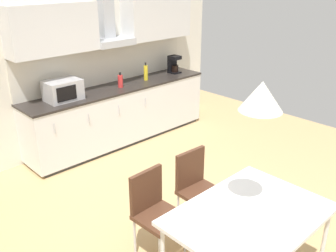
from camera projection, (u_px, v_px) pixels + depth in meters
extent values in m
cube|color=tan|center=(190.00, 237.00, 3.92)|extent=(7.98, 8.22, 0.02)
cube|color=silver|center=(47.00, 60.00, 5.24)|extent=(6.38, 0.10, 2.83)
cube|color=#333333|center=(122.00, 138.00, 6.13)|extent=(2.97, 0.57, 0.05)
cube|color=silver|center=(120.00, 113.00, 5.97)|extent=(3.10, 0.62, 0.83)
cube|color=#282321|center=(119.00, 87.00, 5.80)|extent=(3.12, 0.64, 0.03)
cube|color=silver|center=(55.00, 129.00, 4.85)|extent=(0.01, 0.01, 0.14)
cube|color=silver|center=(89.00, 119.00, 5.18)|extent=(0.01, 0.01, 0.14)
cube|color=silver|center=(119.00, 110.00, 5.51)|extent=(0.01, 0.01, 0.14)
cube|color=silver|center=(146.00, 102.00, 5.84)|extent=(0.01, 0.01, 0.14)
cube|color=silver|center=(107.00, 64.00, 5.88)|extent=(3.10, 0.02, 0.59)
cube|color=silver|center=(52.00, 29.00, 4.93)|extent=(1.24, 0.34, 0.66)
cube|color=silver|center=(157.00, 18.00, 6.12)|extent=(1.24, 0.34, 0.66)
cube|color=#B7BABF|center=(112.00, 42.00, 5.62)|extent=(0.62, 0.40, 0.10)
cube|color=#B7BABF|center=(107.00, 20.00, 5.57)|extent=(0.20, 0.16, 0.61)
cube|color=#ADADB2|center=(63.00, 90.00, 5.14)|extent=(0.48, 0.34, 0.28)
cube|color=black|center=(67.00, 94.00, 4.99)|extent=(0.29, 0.01, 0.20)
cube|color=black|center=(174.00, 72.00, 6.56)|extent=(0.18, 0.18, 0.02)
cylinder|color=black|center=(175.00, 68.00, 6.53)|extent=(0.12, 0.12, 0.12)
cube|color=black|center=(172.00, 64.00, 6.55)|extent=(0.16, 0.08, 0.30)
cube|color=black|center=(175.00, 58.00, 6.45)|extent=(0.18, 0.16, 0.06)
cylinder|color=red|center=(120.00, 81.00, 5.72)|extent=(0.08, 0.08, 0.19)
cylinder|color=black|center=(120.00, 74.00, 5.67)|extent=(0.03, 0.03, 0.04)
cylinder|color=yellow|center=(146.00, 73.00, 6.09)|extent=(0.07, 0.07, 0.24)
cylinder|color=black|center=(146.00, 64.00, 6.03)|extent=(0.03, 0.03, 0.05)
cube|color=white|center=(250.00, 215.00, 3.04)|extent=(1.31, 0.93, 0.04)
cylinder|color=silver|center=(324.00, 242.00, 3.29)|extent=(0.04, 0.04, 0.72)
cylinder|color=silver|center=(247.00, 204.00, 3.83)|extent=(0.04, 0.04, 0.72)
cube|color=#4C2D1E|center=(202.00, 193.00, 3.85)|extent=(0.42, 0.42, 0.04)
cube|color=#4C2D1E|center=(190.00, 168.00, 3.89)|extent=(0.38, 0.06, 0.40)
cylinder|color=silver|center=(224.00, 213.00, 3.92)|extent=(0.02, 0.02, 0.43)
cylinder|color=silver|center=(201.00, 227.00, 3.72)|extent=(0.02, 0.02, 0.43)
cylinder|color=silver|center=(201.00, 199.00, 4.16)|extent=(0.02, 0.02, 0.43)
cylinder|color=silver|center=(178.00, 211.00, 3.95)|extent=(0.02, 0.02, 0.43)
cube|color=#4C2D1E|center=(160.00, 217.00, 3.47)|extent=(0.41, 0.41, 0.04)
cube|color=#4C2D1E|center=(146.00, 190.00, 3.51)|extent=(0.38, 0.05, 0.40)
cylinder|color=silver|center=(185.00, 237.00, 3.57)|extent=(0.02, 0.02, 0.43)
cylinder|color=silver|center=(160.00, 222.00, 3.79)|extent=(0.02, 0.02, 0.43)
cylinder|color=silver|center=(135.00, 238.00, 3.56)|extent=(0.02, 0.02, 0.43)
cone|color=silver|center=(262.00, 96.00, 2.65)|extent=(0.32, 0.32, 0.22)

